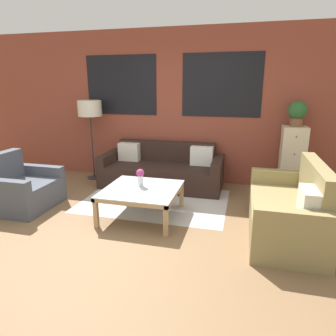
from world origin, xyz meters
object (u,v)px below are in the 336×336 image
at_px(couch_dark, 162,171).
at_px(coffee_table, 142,192).
at_px(flower_vase, 140,176).
at_px(drawer_cabinet, 292,160).
at_px(settee_vintage, 289,211).
at_px(floor_lamp, 90,111).
at_px(potted_plant, 297,112).
at_px(armchair_corner, 23,190).

distance_m(couch_dark, coffee_table, 1.40).
xyz_separation_m(couch_dark, flower_vase, (0.05, -1.31, 0.30)).
bearing_deg(drawer_cabinet, settee_vintage, -97.62).
relative_size(floor_lamp, potted_plant, 3.70).
bearing_deg(drawer_cabinet, couch_dark, -174.31).
bearing_deg(floor_lamp, coffee_table, -44.29).
bearing_deg(flower_vase, couch_dark, 92.06).
relative_size(coffee_table, potted_plant, 2.45).
height_order(armchair_corner, potted_plant, potted_plant).
bearing_deg(coffee_table, floor_lamp, 135.71).
relative_size(couch_dark, coffee_table, 2.15).
relative_size(armchair_corner, coffee_table, 0.91).
bearing_deg(settee_vintage, couch_dark, 144.34).
distance_m(armchair_corner, potted_plant, 4.49).
bearing_deg(drawer_cabinet, potted_plant, 90.00).
xyz_separation_m(couch_dark, coffee_table, (0.09, -1.39, 0.09)).
bearing_deg(floor_lamp, flower_vase, -43.57).
bearing_deg(potted_plant, couch_dark, -174.31).
height_order(potted_plant, flower_vase, potted_plant).
relative_size(coffee_table, floor_lamp, 0.66).
bearing_deg(settee_vintage, flower_vase, 176.26).
bearing_deg(armchair_corner, potted_plant, 23.42).
height_order(floor_lamp, drawer_cabinet, floor_lamp).
bearing_deg(couch_dark, coffee_table, -86.30).
bearing_deg(flower_vase, settee_vintage, -3.74).
bearing_deg(armchair_corner, drawer_cabinet, 23.42).
height_order(couch_dark, drawer_cabinet, drawer_cabinet).
bearing_deg(coffee_table, armchair_corner, -176.35).
xyz_separation_m(settee_vintage, coffee_table, (-1.92, 0.05, 0.06)).
relative_size(couch_dark, settee_vintage, 1.33).
height_order(drawer_cabinet, flower_vase, drawer_cabinet).
xyz_separation_m(floor_lamp, drawer_cabinet, (3.68, 0.11, -0.76)).
relative_size(couch_dark, potted_plant, 5.27).
bearing_deg(couch_dark, flower_vase, -87.94).
bearing_deg(flower_vase, armchair_corner, -173.82).
distance_m(floor_lamp, drawer_cabinet, 3.76).
height_order(armchair_corner, coffee_table, armchair_corner).
bearing_deg(floor_lamp, armchair_corner, -101.14).
bearing_deg(floor_lamp, settee_vintage, -24.16).
distance_m(couch_dark, flower_vase, 1.35).
distance_m(floor_lamp, flower_vase, 2.20).
xyz_separation_m(couch_dark, drawer_cabinet, (2.23, 0.22, 0.30)).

